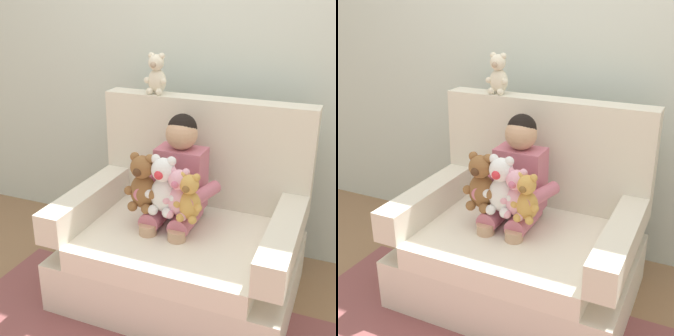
{
  "view_description": "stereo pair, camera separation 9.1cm",
  "coord_description": "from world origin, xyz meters",
  "views": [
    {
      "loc": [
        0.76,
        -1.98,
        1.58
      ],
      "look_at": [
        -0.06,
        -0.05,
        0.76
      ],
      "focal_mm": 48.5,
      "sensor_mm": 36.0,
      "label": 1
    },
    {
      "loc": [
        0.84,
        -1.94,
        1.58
      ],
      "look_at": [
        -0.06,
        -0.05,
        0.76
      ],
      "focal_mm": 48.5,
      "sensor_mm": 36.0,
      "label": 2
    }
  ],
  "objects": [
    {
      "name": "ground_plane",
      "position": [
        0.0,
        0.0,
        0.0
      ],
      "size": [
        8.0,
        8.0,
        0.0
      ],
      "primitive_type": "plane",
      "color": "#936D4C"
    },
    {
      "name": "armchair",
      "position": [
        0.0,
        0.06,
        0.31
      ],
      "size": [
        1.21,
        0.88,
        1.03
      ],
      "color": "silver",
      "rests_on": "ground"
    },
    {
      "name": "plush_cream_on_backrest",
      "position": [
        -0.3,
        0.36,
        1.14
      ],
      "size": [
        0.14,
        0.11,
        0.23
      ],
      "rotation": [
        0.0,
        0.0,
        -0.01
      ],
      "color": "silver",
      "rests_on": "armchair"
    },
    {
      "name": "seated_child",
      "position": [
        -0.06,
        0.07,
        0.62
      ],
      "size": [
        0.45,
        0.39,
        0.82
      ],
      "rotation": [
        0.0,
        0.0,
        0.03
      ],
      "color": "#C66B7F",
      "rests_on": "armchair"
    },
    {
      "name": "back_wall",
      "position": [
        0.0,
        0.69,
        1.3
      ],
      "size": [
        6.0,
        0.1,
        2.6
      ],
      "primitive_type": "cube",
      "color": "silver",
      "rests_on": "ground"
    },
    {
      "name": "plush_pink",
      "position": [
        0.01,
        -0.08,
        0.64
      ],
      "size": [
        0.16,
        0.13,
        0.26
      ],
      "rotation": [
        0.0,
        0.0,
        -0.25
      ],
      "color": "#EAA8BC",
      "rests_on": "armchair"
    },
    {
      "name": "plush_white",
      "position": [
        -0.07,
        -0.07,
        0.66
      ],
      "size": [
        0.18,
        0.15,
        0.31
      ],
      "rotation": [
        0.0,
        0.0,
        0.07
      ],
      "color": "white",
      "rests_on": "armchair"
    },
    {
      "name": "plush_brown",
      "position": [
        -0.19,
        -0.07,
        0.66
      ],
      "size": [
        0.18,
        0.15,
        0.31
      ],
      "rotation": [
        0.0,
        0.0,
        -0.34
      ],
      "color": "brown",
      "rests_on": "armchair"
    },
    {
      "name": "plush_honey",
      "position": [
        0.07,
        -0.09,
        0.63
      ],
      "size": [
        0.15,
        0.12,
        0.25
      ],
      "rotation": [
        0.0,
        0.0,
        -0.1
      ],
      "color": "gold",
      "rests_on": "armchair"
    }
  ]
}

